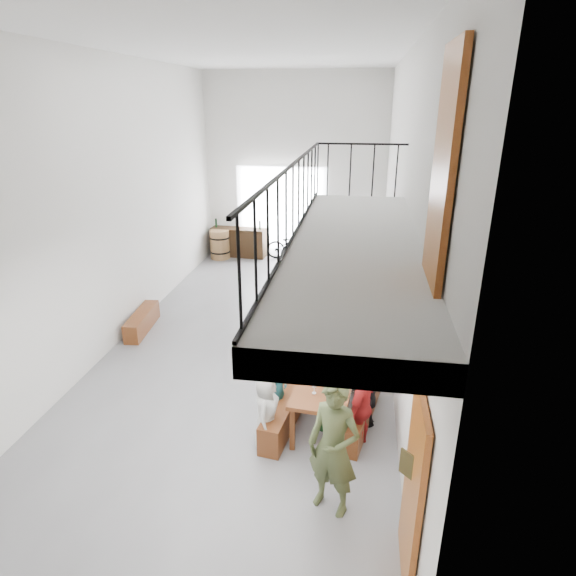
% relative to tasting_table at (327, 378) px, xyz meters
% --- Properties ---
extents(floor, '(12.00, 12.00, 0.00)m').
position_rel_tasting_table_xyz_m(floor, '(-1.68, 2.39, -0.71)').
color(floor, slate).
rests_on(floor, ground).
extents(room_walls, '(12.00, 12.00, 12.00)m').
position_rel_tasting_table_xyz_m(room_walls, '(-1.68, 2.39, 2.85)').
color(room_walls, white).
rests_on(room_walls, ground).
extents(gateway_portal, '(2.80, 0.08, 2.80)m').
position_rel_tasting_table_xyz_m(gateway_portal, '(-2.08, 8.33, 0.69)').
color(gateway_portal, white).
rests_on(gateway_portal, ground).
extents(right_wall_decor, '(0.07, 8.28, 5.07)m').
position_rel_tasting_table_xyz_m(right_wall_decor, '(1.02, 0.52, 1.04)').
color(right_wall_decor, '#9F5016').
rests_on(right_wall_decor, ground).
extents(balcony, '(1.52, 5.62, 4.00)m').
position_rel_tasting_table_xyz_m(balcony, '(0.30, -0.74, 2.26)').
color(balcony, silver).
rests_on(balcony, ground).
extents(tasting_table, '(0.99, 2.04, 0.79)m').
position_rel_tasting_table_xyz_m(tasting_table, '(0.00, 0.00, 0.00)').
color(tasting_table, brown).
rests_on(tasting_table, ground).
extents(bench_inner, '(0.60, 2.00, 0.45)m').
position_rel_tasting_table_xyz_m(bench_inner, '(-0.58, -0.09, -0.48)').
color(bench_inner, brown).
rests_on(bench_inner, ground).
extents(bench_wall, '(0.60, 1.85, 0.42)m').
position_rel_tasting_table_xyz_m(bench_wall, '(0.57, -0.01, -0.49)').
color(bench_wall, brown).
rests_on(bench_wall, ground).
extents(tableware, '(0.50, 1.00, 0.35)m').
position_rel_tasting_table_xyz_m(tableware, '(-0.04, 0.02, 0.22)').
color(tableware, black).
rests_on(tableware, tasting_table).
extents(side_bench, '(0.45, 1.46, 0.40)m').
position_rel_tasting_table_xyz_m(side_bench, '(-4.18, 2.50, -0.50)').
color(side_bench, brown).
rests_on(side_bench, ground).
extents(oak_barrel, '(0.62, 0.62, 0.91)m').
position_rel_tasting_table_xyz_m(oak_barrel, '(-3.95, 7.71, -0.25)').
color(oak_barrel, olive).
rests_on(oak_barrel, ground).
extents(serving_counter, '(1.76, 0.61, 0.91)m').
position_rel_tasting_table_xyz_m(serving_counter, '(-3.43, 8.04, -0.25)').
color(serving_counter, '#311F0D').
rests_on(serving_counter, ground).
extents(counter_bottles, '(1.49, 0.12, 0.28)m').
position_rel_tasting_table_xyz_m(counter_bottles, '(-3.43, 8.02, 0.34)').
color(counter_bottles, black).
rests_on(counter_bottles, serving_counter).
extents(guest_left_a, '(0.39, 0.58, 1.15)m').
position_rel_tasting_table_xyz_m(guest_left_a, '(-0.80, -0.77, -0.13)').
color(guest_left_a, silver).
rests_on(guest_left_a, ground).
extents(guest_left_b, '(0.40, 0.50, 1.19)m').
position_rel_tasting_table_xyz_m(guest_left_b, '(-0.73, -0.23, -0.11)').
color(guest_left_b, '#226972').
rests_on(guest_left_b, ground).
extents(guest_left_c, '(0.56, 0.66, 1.19)m').
position_rel_tasting_table_xyz_m(guest_left_c, '(-0.79, 0.48, -0.11)').
color(guest_left_c, silver).
rests_on(guest_left_c, ground).
extents(guest_left_d, '(0.60, 0.78, 1.06)m').
position_rel_tasting_table_xyz_m(guest_left_d, '(-0.72, 0.82, -0.18)').
color(guest_left_d, '#226972').
rests_on(guest_left_d, ground).
extents(guest_right_a, '(0.57, 0.80, 1.25)m').
position_rel_tasting_table_xyz_m(guest_right_a, '(0.53, -0.56, -0.08)').
color(guest_right_a, red).
rests_on(guest_right_a, ground).
extents(guest_right_b, '(0.48, 1.07, 1.11)m').
position_rel_tasting_table_xyz_m(guest_right_b, '(0.61, 0.01, -0.15)').
color(guest_right_b, black).
rests_on(guest_right_b, ground).
extents(guest_right_c, '(0.59, 0.70, 1.23)m').
position_rel_tasting_table_xyz_m(guest_right_c, '(0.56, 0.72, -0.09)').
color(guest_right_c, silver).
rests_on(guest_right_c, ground).
extents(host_standing, '(0.76, 0.64, 1.76)m').
position_rel_tasting_table_xyz_m(host_standing, '(0.20, -1.77, 0.18)').
color(host_standing, '#495530').
rests_on(host_standing, ground).
extents(potted_plant, '(0.38, 0.34, 0.41)m').
position_rel_tasting_table_xyz_m(potted_plant, '(0.77, 3.28, -0.50)').
color(potted_plant, '#194E18').
rests_on(potted_plant, ground).
extents(bicycle_near, '(1.72, 0.67, 0.89)m').
position_rel_tasting_table_xyz_m(bicycle_near, '(-1.65, 7.99, -0.26)').
color(bicycle_near, black).
rests_on(bicycle_near, ground).
extents(bicycle_far, '(1.98, 1.07, 1.15)m').
position_rel_tasting_table_xyz_m(bicycle_far, '(-1.02, 7.47, -0.13)').
color(bicycle_far, black).
rests_on(bicycle_far, ground).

